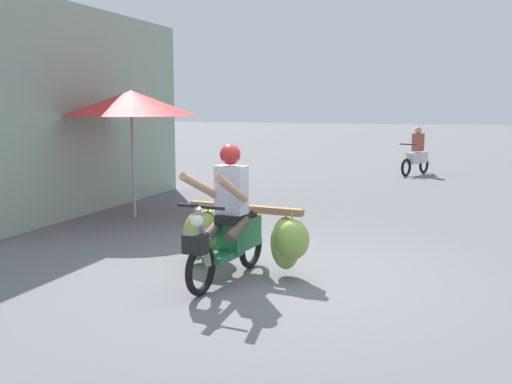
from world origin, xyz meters
name	(u,v)px	position (x,y,z in m)	size (l,w,h in m)	color
ground_plane	(277,275)	(0.00, 0.00, 0.00)	(120.00, 120.00, 0.00)	slate
motorbike_main_loaded	(231,231)	(-0.57, -0.03, 0.50)	(1.75, 1.96, 1.58)	black
motorbike_distant_ahead_left	(417,155)	(0.81, 11.24, 0.57)	(0.79, 1.52, 1.40)	black
shopfront_building	(25,111)	(-6.20, 3.09, 1.90)	(3.39, 6.30, 3.81)	gray
market_umbrella_near_shop	(131,103)	(-3.53, 2.68, 2.06)	(2.35, 2.35, 2.28)	#99999E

